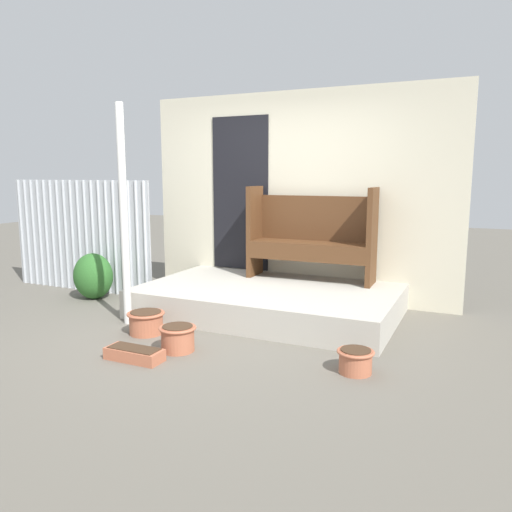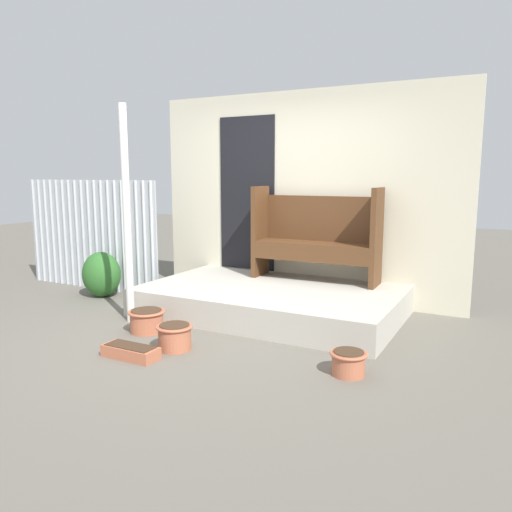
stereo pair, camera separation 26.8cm
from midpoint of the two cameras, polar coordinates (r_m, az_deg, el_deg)
ground_plane at (r=5.08m, az=-2.73°, el=-8.79°), size 24.00×24.00×0.00m
porch_slab at (r=5.70m, az=3.10°, el=-5.15°), size 2.84×1.73×0.31m
house_wall at (r=6.36m, az=6.27°, el=6.76°), size 4.04×0.08×2.60m
fence_corrugated at (r=7.25m, az=-17.41°, el=2.34°), size 2.32×0.05×1.50m
support_post at (r=5.39m, az=-13.18°, el=4.49°), size 0.08×0.08×2.29m
bench at (r=6.03m, az=8.16°, el=2.60°), size 1.53×0.43×1.12m
flower_pot_left at (r=5.17m, az=-10.93°, el=-7.18°), size 0.38×0.38×0.23m
flower_pot_middle at (r=4.62m, az=-7.63°, el=-9.04°), size 0.34×0.34×0.23m
flower_pot_right at (r=4.13m, az=12.39°, el=-11.74°), size 0.30×0.30×0.20m
planter_box_rect at (r=4.51m, az=-12.46°, el=-10.63°), size 0.51×0.20×0.11m
shrub_by_fence at (r=6.75m, az=-16.17°, el=-2.04°), size 0.51×0.46×0.59m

